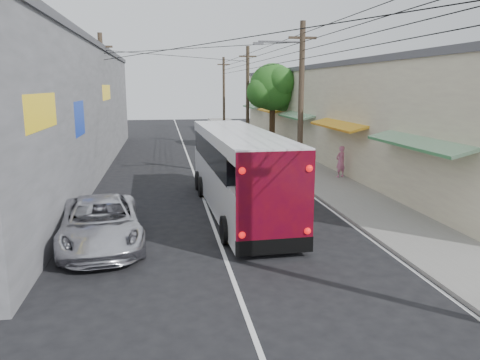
{
  "coord_description": "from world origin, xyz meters",
  "views": [
    {
      "loc": [
        -1.66,
        -9.9,
        4.92
      ],
      "look_at": [
        1.05,
        6.61,
        1.53
      ],
      "focal_mm": 35.0,
      "sensor_mm": 36.0,
      "label": 1
    }
  ],
  "objects_px": {
    "parked_suv": "(254,155)",
    "pedestrian_near": "(341,162)",
    "jeepney": "(100,223)",
    "parked_car_mid": "(235,141)",
    "coach_bus": "(238,170)",
    "parked_car_far": "(231,131)",
    "pedestrian_far": "(285,155)"
  },
  "relations": [
    {
      "from": "parked_suv",
      "to": "coach_bus",
      "type": "bearing_deg",
      "value": -98.68
    },
    {
      "from": "jeepney",
      "to": "parked_suv",
      "type": "height_order",
      "value": "jeepney"
    },
    {
      "from": "pedestrian_near",
      "to": "jeepney",
      "type": "bearing_deg",
      "value": 14.64
    },
    {
      "from": "parked_car_mid",
      "to": "parked_car_far",
      "type": "bearing_deg",
      "value": 88.98
    },
    {
      "from": "pedestrian_far",
      "to": "jeepney",
      "type": "bearing_deg",
      "value": 87.41
    },
    {
      "from": "pedestrian_far",
      "to": "parked_suv",
      "type": "bearing_deg",
      "value": -4.79
    },
    {
      "from": "pedestrian_far",
      "to": "parked_car_far",
      "type": "bearing_deg",
      "value": -53.05
    },
    {
      "from": "jeepney",
      "to": "parked_suv",
      "type": "relative_size",
      "value": 1.06
    },
    {
      "from": "coach_bus",
      "to": "parked_car_far",
      "type": "distance_m",
      "value": 25.8
    },
    {
      "from": "parked_car_mid",
      "to": "jeepney",
      "type": "bearing_deg",
      "value": -105.01
    },
    {
      "from": "parked_car_far",
      "to": "parked_car_mid",
      "type": "bearing_deg",
      "value": -100.74
    },
    {
      "from": "parked_car_mid",
      "to": "parked_suv",
      "type": "bearing_deg",
      "value": -85.37
    },
    {
      "from": "parked_suv",
      "to": "pedestrian_near",
      "type": "height_order",
      "value": "pedestrian_near"
    },
    {
      "from": "jeepney",
      "to": "parked_suv",
      "type": "bearing_deg",
      "value": 53.59
    },
    {
      "from": "coach_bus",
      "to": "parked_car_mid",
      "type": "height_order",
      "value": "coach_bus"
    },
    {
      "from": "coach_bus",
      "to": "parked_car_far",
      "type": "xyz_separation_m",
      "value": [
        3.4,
        25.55,
        -0.94
      ]
    },
    {
      "from": "pedestrian_near",
      "to": "pedestrian_far",
      "type": "height_order",
      "value": "pedestrian_near"
    },
    {
      "from": "parked_car_far",
      "to": "pedestrian_far",
      "type": "height_order",
      "value": "pedestrian_far"
    },
    {
      "from": "jeepney",
      "to": "pedestrian_far",
      "type": "xyz_separation_m",
      "value": [
        9.08,
        12.12,
        0.16
      ]
    },
    {
      "from": "parked_suv",
      "to": "jeepney",
      "type": "bearing_deg",
      "value": -113.15
    },
    {
      "from": "pedestrian_far",
      "to": "parked_car_mid",
      "type": "bearing_deg",
      "value": -45.48
    },
    {
      "from": "parked_suv",
      "to": "pedestrian_near",
      "type": "xyz_separation_m",
      "value": [
        3.8,
        -4.57,
        0.23
      ]
    },
    {
      "from": "parked_car_mid",
      "to": "pedestrian_far",
      "type": "height_order",
      "value": "pedestrian_far"
    },
    {
      "from": "parked_suv",
      "to": "parked_car_far",
      "type": "xyz_separation_m",
      "value": [
        0.8,
        15.61,
        -0.01
      ]
    },
    {
      "from": "jeepney",
      "to": "pedestrian_near",
      "type": "xyz_separation_m",
      "value": [
        11.28,
        8.85,
        0.22
      ]
    },
    {
      "from": "parked_car_mid",
      "to": "pedestrian_near",
      "type": "relative_size",
      "value": 2.57
    },
    {
      "from": "coach_bus",
      "to": "parked_suv",
      "type": "bearing_deg",
      "value": 73.49
    },
    {
      "from": "coach_bus",
      "to": "pedestrian_near",
      "type": "bearing_deg",
      "value": 38.19
    },
    {
      "from": "coach_bus",
      "to": "jeepney",
      "type": "bearing_deg",
      "value": -146.4
    },
    {
      "from": "coach_bus",
      "to": "parked_car_mid",
      "type": "xyz_separation_m",
      "value": [
        2.6,
        17.47,
        -0.92
      ]
    },
    {
      "from": "parked_car_mid",
      "to": "pedestrian_far",
      "type": "bearing_deg",
      "value": -75.08
    },
    {
      "from": "parked_car_mid",
      "to": "pedestrian_near",
      "type": "bearing_deg",
      "value": -67.92
    }
  ]
}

